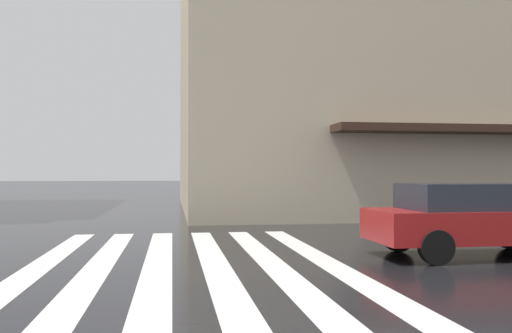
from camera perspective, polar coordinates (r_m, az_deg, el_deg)
zebra_crossing at (r=8.54m, az=-6.93°, el=-11.50°), size 13.00×5.50×0.01m
haussmann_block_corner at (r=30.73m, az=22.23°, el=13.62°), size 18.54×29.67×18.73m
car_red at (r=11.48m, az=21.64°, el=-4.89°), size 1.85×4.10×1.41m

